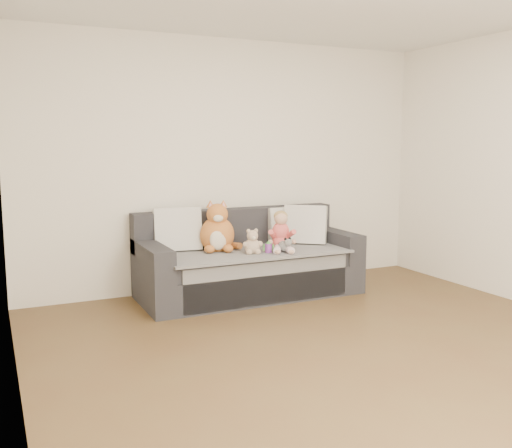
{
  "coord_description": "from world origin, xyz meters",
  "views": [
    {
      "loc": [
        -2.36,
        -3.09,
        1.54
      ],
      "look_at": [
        -0.01,
        1.87,
        0.75
      ],
      "focal_mm": 40.0,
      "sensor_mm": 36.0,
      "label": 1
    }
  ],
  "objects_px": {
    "plush_cat": "(218,232)",
    "teddy_bear": "(252,244)",
    "sippy_cup": "(268,247)",
    "toddler": "(281,233)",
    "sofa": "(248,265)"
  },
  "relations": [
    {
      "from": "plush_cat",
      "to": "teddy_bear",
      "type": "height_order",
      "value": "plush_cat"
    },
    {
      "from": "plush_cat",
      "to": "sippy_cup",
      "type": "height_order",
      "value": "plush_cat"
    },
    {
      "from": "teddy_bear",
      "to": "toddler",
      "type": "bearing_deg",
      "value": 19.92
    },
    {
      "from": "plush_cat",
      "to": "teddy_bear",
      "type": "relative_size",
      "value": 2.14
    },
    {
      "from": "sofa",
      "to": "plush_cat",
      "type": "relative_size",
      "value": 4.15
    },
    {
      "from": "toddler",
      "to": "plush_cat",
      "type": "distance_m",
      "value": 0.63
    },
    {
      "from": "sofa",
      "to": "teddy_bear",
      "type": "distance_m",
      "value": 0.37
    },
    {
      "from": "sofa",
      "to": "toddler",
      "type": "bearing_deg",
      "value": -36.05
    },
    {
      "from": "teddy_bear",
      "to": "sofa",
      "type": "bearing_deg",
      "value": 85.86
    },
    {
      "from": "teddy_bear",
      "to": "sippy_cup",
      "type": "height_order",
      "value": "teddy_bear"
    },
    {
      "from": "sofa",
      "to": "plush_cat",
      "type": "distance_m",
      "value": 0.48
    },
    {
      "from": "sofa",
      "to": "plush_cat",
      "type": "height_order",
      "value": "plush_cat"
    },
    {
      "from": "toddler",
      "to": "teddy_bear",
      "type": "distance_m",
      "value": 0.35
    },
    {
      "from": "plush_cat",
      "to": "sofa",
      "type": "bearing_deg",
      "value": 10.27
    },
    {
      "from": "sippy_cup",
      "to": "plush_cat",
      "type": "bearing_deg",
      "value": 142.59
    }
  ]
}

